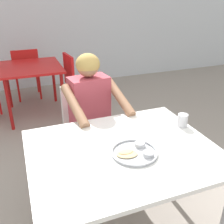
% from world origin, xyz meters
% --- Properties ---
extents(table_foreground, '(1.20, 0.96, 0.73)m').
position_xyz_m(table_foreground, '(0.05, 0.04, 0.67)').
color(table_foreground, white).
rests_on(table_foreground, ground).
extents(thali_tray, '(0.29, 0.29, 0.03)m').
position_xyz_m(thali_tray, '(0.10, -0.04, 0.75)').
color(thali_tray, '#B7BABF').
rests_on(thali_tray, table_foreground).
extents(drinking_cup, '(0.08, 0.08, 0.10)m').
position_xyz_m(drinking_cup, '(0.59, 0.17, 0.79)').
color(drinking_cup, silver).
rests_on(drinking_cup, table_foreground).
extents(chair_foreground, '(0.45, 0.49, 0.84)m').
position_xyz_m(chair_foreground, '(0.04, 0.95, 0.48)').
color(chair_foreground, silver).
rests_on(chair_foreground, ground).
extents(diner_foreground, '(0.54, 0.59, 1.19)m').
position_xyz_m(diner_foreground, '(0.06, 0.73, 0.71)').
color(diner_foreground, '#292929').
rests_on(diner_foreground, ground).
extents(table_background_red, '(0.81, 0.88, 0.72)m').
position_xyz_m(table_background_red, '(-0.33, 2.38, 0.63)').
color(table_background_red, red).
rests_on(table_background_red, ground).
extents(chair_red_right, '(0.47, 0.45, 0.85)m').
position_xyz_m(chair_red_right, '(0.29, 2.32, 0.49)').
color(chair_red_right, red).
rests_on(chair_red_right, ground).
extents(chair_red_far, '(0.42, 0.44, 0.84)m').
position_xyz_m(chair_red_far, '(-0.37, 3.03, 0.49)').
color(chair_red_far, red).
rests_on(chair_red_far, ground).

